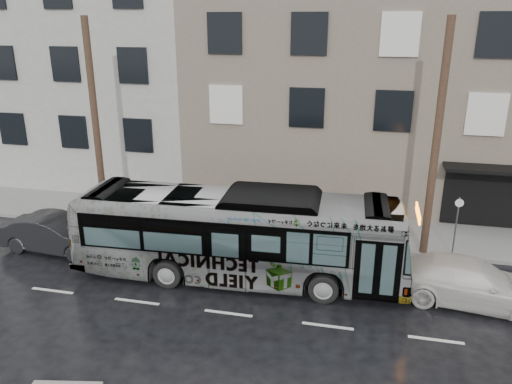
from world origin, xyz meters
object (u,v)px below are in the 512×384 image
sign_post (456,227)px  white_sedan (471,282)px  utility_pole_front (436,143)px  dark_sedan (56,234)px  utility_pole_rear (96,126)px  bus (239,235)px

sign_post → white_sedan: size_ratio=0.47×
utility_pole_front → dark_sedan: size_ratio=1.97×
utility_pole_rear → utility_pole_front: bearing=0.0°
white_sedan → dark_sedan: size_ratio=1.12×
utility_pole_front → white_sedan: 5.27m
utility_pole_rear → sign_post: utility_pole_rear is taller
white_sedan → dark_sedan: 15.78m
utility_pole_front → sign_post: size_ratio=3.75×
utility_pole_rear → white_sedan: bearing=-12.4°
dark_sedan → utility_pole_rear: bearing=-7.5°
bus → sign_post: bearing=-69.3°
white_sedan → utility_pole_front: bearing=25.4°
bus → white_sedan: size_ratio=2.33×
utility_pole_rear → dark_sedan: (-0.59, -2.89, -3.90)m
utility_pole_front → white_sedan: bearing=-70.5°
sign_post → bus: 8.57m
sign_post → dark_sedan: 15.96m
white_sedan → utility_pole_rear: bearing=83.4°
bus → dark_sedan: bearing=84.5°
sign_post → bus: size_ratio=0.20×
utility_pole_front → sign_post: utility_pole_front is taller
utility_pole_front → white_sedan: (1.18, -3.34, -3.91)m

